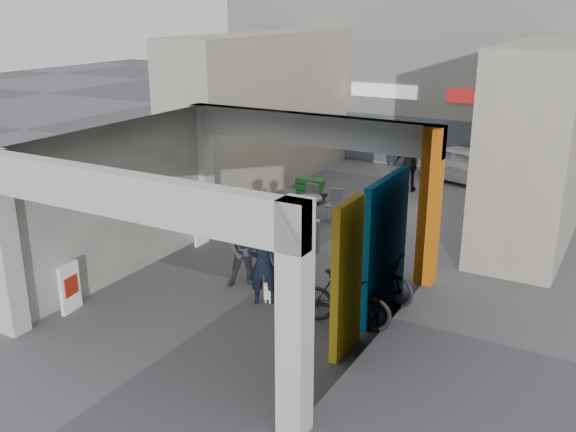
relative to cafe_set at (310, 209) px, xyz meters
The scene contains 21 objects.
ground 4.72m from the cafe_set, 75.10° to the right, with size 90.00×90.00×0.00m, color #5E5E64.
arcade_canopy 5.98m from the cafe_set, 71.95° to the right, with size 6.40×6.45×6.40m.
far_building 10.20m from the cafe_set, 82.70° to the left, with size 18.00×4.08×8.00m.
plaza_bldg_left 4.92m from the cafe_set, 138.10° to the left, with size 2.00×9.00×5.00m, color #B5A896.
plaza_bldg_right 6.78m from the cafe_set, 27.33° to the left, with size 2.00×9.00×5.00m, color #B5A896.
bollard_left 2.32m from the cafe_set, 96.47° to the right, with size 0.09×0.09×0.92m, color #999BA1.
bollard_center 2.57m from the cafe_set, 58.31° to the right, with size 0.09×0.09×0.85m, color #999BA1.
bollard_right 3.66m from the cafe_set, 37.66° to the right, with size 0.09×0.09×0.82m, color #999BA1.
advert_board_near 7.57m from the cafe_set, 101.70° to the right, with size 0.17×0.56×1.00m.
advert_board_far 3.43m from the cafe_set, 116.61° to the right, with size 0.12×0.55×1.00m.
cafe_set is the anchor object (origin of this frame).
produce_stand 1.81m from the cafe_set, 119.22° to the left, with size 1.07×0.58×0.71m.
crate_stack 3.26m from the cafe_set, 65.17° to the left, with size 0.53×0.46×0.56m.
border_collie 5.35m from the cafe_set, 71.22° to the right, with size 0.22×0.43×0.59m.
man_with_dog 5.46m from the cafe_set, 72.61° to the right, with size 0.62×0.41×1.70m, color black.
man_back_turned 4.81m from the cafe_set, 79.45° to the right, with size 0.83×0.64×1.70m, color #373639.
man_elderly 4.38m from the cafe_set, 44.63° to the right, with size 0.73×0.47×1.49m, color #5A7DAF.
man_crates 4.57m from the cafe_set, 71.21° to the left, with size 1.06×0.44×1.81m, color black.
bicycle_front 5.21m from the cafe_set, 47.89° to the right, with size 0.69×1.98×1.04m, color black.
bicycle_rear 6.36m from the cafe_set, 56.48° to the right, with size 0.52×1.86×1.12m, color black.
white_van 6.88m from the cafe_set, 64.66° to the left, with size 1.48×3.69×1.26m, color white.
Camera 1 is at (6.78, -10.89, 5.87)m, focal length 40.00 mm.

